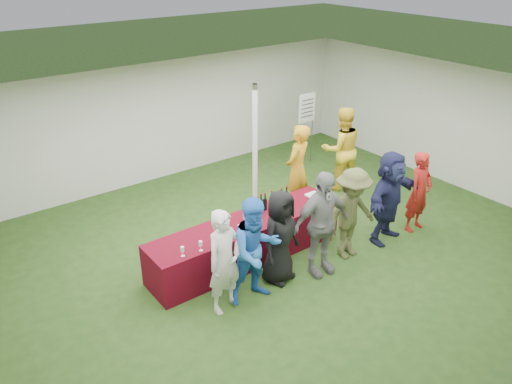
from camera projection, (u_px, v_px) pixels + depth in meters
ground at (272, 248)px, 9.11m from camera, size 60.00×60.00×0.00m
tent at (255, 153)px, 9.63m from camera, size 10.00×10.00×10.00m
serving_table at (247, 240)px, 8.63m from camera, size 3.60×0.80×0.75m
wine_bottles at (271, 202)px, 8.84m from camera, size 0.74×0.14×0.32m
wine_glasses at (212, 238)px, 7.76m from camera, size 1.12×0.12×0.16m
water_bottle at (245, 214)px, 8.48m from camera, size 0.07×0.07×0.23m
bar_towel at (313, 195)px, 9.33m from camera, size 0.25×0.18×0.03m
dump_bucket at (324, 196)px, 9.12m from camera, size 0.23×0.23×0.18m
wine_list_sign at (307, 113)px, 12.00m from camera, size 0.50×0.03×1.80m
staff_pourer at (297, 170)px, 9.95m from camera, size 0.80×0.67×1.87m
staff_back at (341, 149)px, 10.94m from camera, size 1.12×1.01×1.88m
customer_0 at (225, 262)px, 7.25m from camera, size 0.66×0.48×1.66m
customer_1 at (256, 251)px, 7.45m from camera, size 0.92×0.75×1.73m
customer_2 at (280, 237)px, 7.92m from camera, size 0.89×0.70×1.60m
customer_3 at (321, 224)px, 8.05m from camera, size 1.11×0.55×1.83m
customer_4 at (351, 214)px, 8.52m from camera, size 1.09×0.65×1.67m
customer_5 at (389, 197)px, 9.00m from camera, size 1.69×0.80×1.75m
customer_6 at (419, 192)px, 9.38m from camera, size 0.60×0.42×1.58m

